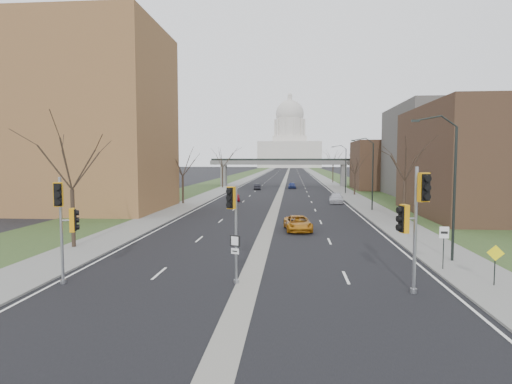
# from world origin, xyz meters

# --- Properties ---
(ground) EXTENTS (700.00, 700.00, 0.00)m
(ground) POSITION_xyz_m (0.00, 0.00, 0.00)
(ground) COLOR black
(ground) RESTS_ON ground
(road_surface) EXTENTS (20.00, 600.00, 0.01)m
(road_surface) POSITION_xyz_m (0.00, 150.00, 0.01)
(road_surface) COLOR black
(road_surface) RESTS_ON ground
(median_strip) EXTENTS (1.20, 600.00, 0.02)m
(median_strip) POSITION_xyz_m (0.00, 150.00, 0.00)
(median_strip) COLOR gray
(median_strip) RESTS_ON ground
(sidewalk_right) EXTENTS (4.00, 600.00, 0.12)m
(sidewalk_right) POSITION_xyz_m (12.00, 150.00, 0.06)
(sidewalk_right) COLOR gray
(sidewalk_right) RESTS_ON ground
(sidewalk_left) EXTENTS (4.00, 600.00, 0.12)m
(sidewalk_left) POSITION_xyz_m (-12.00, 150.00, 0.06)
(sidewalk_left) COLOR gray
(sidewalk_left) RESTS_ON ground
(grass_verge_right) EXTENTS (8.00, 600.00, 0.10)m
(grass_verge_right) POSITION_xyz_m (18.00, 150.00, 0.05)
(grass_verge_right) COLOR #283D1C
(grass_verge_right) RESTS_ON ground
(grass_verge_left) EXTENTS (8.00, 600.00, 0.10)m
(grass_verge_left) POSITION_xyz_m (-18.00, 150.00, 0.05)
(grass_verge_left) COLOR #283D1C
(grass_verge_left) RESTS_ON ground
(apartment_building) EXTENTS (25.00, 16.00, 22.00)m
(apartment_building) POSITION_xyz_m (-26.00, 30.00, 11.00)
(apartment_building) COLOR #96673C
(apartment_building) RESTS_ON ground
(commercial_block_near) EXTENTS (16.00, 20.00, 12.00)m
(commercial_block_near) POSITION_xyz_m (24.00, 28.00, 6.00)
(commercial_block_near) COLOR #4A3522
(commercial_block_near) RESTS_ON ground
(commercial_block_mid) EXTENTS (18.00, 22.00, 15.00)m
(commercial_block_mid) POSITION_xyz_m (28.00, 52.00, 7.50)
(commercial_block_mid) COLOR #55524E
(commercial_block_mid) RESTS_ON ground
(commercial_block_far) EXTENTS (14.00, 14.00, 10.00)m
(commercial_block_far) POSITION_xyz_m (22.00, 70.00, 5.00)
(commercial_block_far) COLOR #4A3522
(commercial_block_far) RESTS_ON ground
(pedestrian_bridge) EXTENTS (34.00, 3.00, 6.45)m
(pedestrian_bridge) POSITION_xyz_m (0.00, 80.00, 4.84)
(pedestrian_bridge) COLOR slate
(pedestrian_bridge) RESTS_ON ground
(capitol) EXTENTS (48.00, 42.00, 55.75)m
(capitol) POSITION_xyz_m (0.00, 320.00, 18.60)
(capitol) COLOR silver
(capitol) RESTS_ON ground
(streetlight_near) EXTENTS (2.61, 0.20, 8.70)m
(streetlight_near) POSITION_xyz_m (10.99, 6.00, 6.95)
(streetlight_near) COLOR black
(streetlight_near) RESTS_ON sidewalk_right
(streetlight_mid) EXTENTS (2.61, 0.20, 8.70)m
(streetlight_mid) POSITION_xyz_m (10.99, 32.00, 6.95)
(streetlight_mid) COLOR black
(streetlight_mid) RESTS_ON sidewalk_right
(streetlight_far) EXTENTS (2.61, 0.20, 8.70)m
(streetlight_far) POSITION_xyz_m (10.99, 58.00, 6.95)
(streetlight_far) COLOR black
(streetlight_far) RESTS_ON sidewalk_right
(tree_left_a) EXTENTS (7.20, 7.20, 9.40)m
(tree_left_a) POSITION_xyz_m (-13.00, 8.00, 6.64)
(tree_left_a) COLOR #382B21
(tree_left_a) RESTS_ON sidewalk_left
(tree_left_b) EXTENTS (6.75, 6.75, 8.81)m
(tree_left_b) POSITION_xyz_m (-13.00, 38.00, 6.23)
(tree_left_b) COLOR #382B21
(tree_left_b) RESTS_ON sidewalk_left
(tree_left_c) EXTENTS (7.65, 7.65, 9.99)m
(tree_left_c) POSITION_xyz_m (-13.00, 72.00, 7.04)
(tree_left_c) COLOR #382B21
(tree_left_c) RESTS_ON sidewalk_left
(tree_right_a) EXTENTS (7.20, 7.20, 9.40)m
(tree_right_a) POSITION_xyz_m (13.00, 22.00, 6.64)
(tree_right_a) COLOR #382B21
(tree_right_a) RESTS_ON sidewalk_right
(tree_right_b) EXTENTS (6.30, 6.30, 8.22)m
(tree_right_b) POSITION_xyz_m (13.00, 55.00, 5.82)
(tree_right_b) COLOR #382B21
(tree_right_b) RESTS_ON sidewalk_right
(tree_right_c) EXTENTS (7.65, 7.65, 9.99)m
(tree_right_c) POSITION_xyz_m (13.00, 95.00, 7.04)
(tree_right_c) COLOR #382B21
(tree_right_c) RESTS_ON sidewalk_right
(signal_pole_left) EXTENTS (0.89, 1.20, 5.33)m
(signal_pole_left) POSITION_xyz_m (-8.96, -0.33, 3.49)
(signal_pole_left) COLOR gray
(signal_pole_left) RESTS_ON ground
(signal_pole_median) EXTENTS (0.70, 0.82, 4.91)m
(signal_pole_median) POSITION_xyz_m (-0.70, 0.31, 3.42)
(signal_pole_median) COLOR gray
(signal_pole_median) RESTS_ON ground
(signal_pole_right) EXTENTS (1.27, 0.98, 5.86)m
(signal_pole_right) POSITION_xyz_m (7.66, -0.58, 3.84)
(signal_pole_right) COLOR gray
(signal_pole_right) RESTS_ON ground
(speed_limit_sign) EXTENTS (0.51, 0.06, 2.36)m
(speed_limit_sign) POSITION_xyz_m (10.56, 3.94, 1.75)
(speed_limit_sign) COLOR black
(speed_limit_sign) RESTS_ON sidewalk_right
(warning_sign) EXTENTS (0.75, 0.25, 1.97)m
(warning_sign) POSITION_xyz_m (11.94, 0.92, 1.40)
(warning_sign) COLOR black
(warning_sign) RESTS_ON sidewalk_right
(car_left_near) EXTENTS (1.94, 3.82, 1.25)m
(car_left_near) POSITION_xyz_m (-6.33, 42.78, 0.62)
(car_left_near) COLOR #A91322
(car_left_near) RESTS_ON ground
(car_left_far) EXTENTS (1.78, 3.83, 1.22)m
(car_left_far) POSITION_xyz_m (-5.07, 67.67, 0.61)
(car_left_far) COLOR black
(car_left_far) RESTS_ON ground
(car_right_near) EXTENTS (2.66, 4.92, 1.31)m
(car_right_near) POSITION_xyz_m (2.69, 16.79, 0.65)
(car_right_near) COLOR #AB6812
(car_right_near) RESTS_ON ground
(car_right_mid) EXTENTS (2.32, 4.84, 1.36)m
(car_right_mid) POSITION_xyz_m (8.46, 41.18, 0.68)
(car_right_mid) COLOR #B9BAC2
(car_right_mid) RESTS_ON ground
(car_right_far) EXTENTS (1.74, 4.06, 1.37)m
(car_right_far) POSITION_xyz_m (2.13, 71.89, 0.68)
(car_right_far) COLOR navy
(car_right_far) RESTS_ON ground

